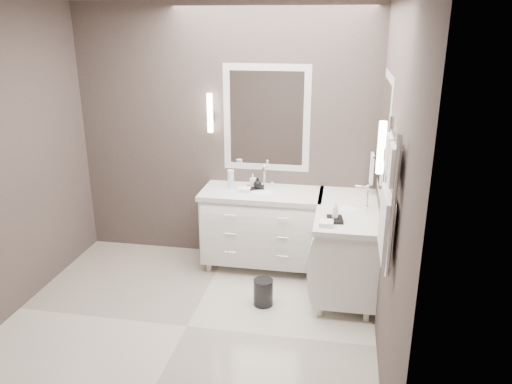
% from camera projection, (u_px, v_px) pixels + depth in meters
% --- Properties ---
extents(floor, '(3.20, 3.00, 0.01)m').
position_uv_depth(floor, '(187.00, 327.00, 4.31)').
color(floor, beige).
rests_on(floor, ground).
extents(wall_back, '(3.20, 0.01, 2.70)m').
position_uv_depth(wall_back, '(225.00, 136.00, 5.27)').
color(wall_back, '#483D39').
rests_on(wall_back, floor).
extents(wall_front, '(3.20, 0.01, 2.70)m').
position_uv_depth(wall_front, '(82.00, 267.00, 2.47)').
color(wall_front, '#483D39').
rests_on(wall_front, floor).
extents(wall_right, '(0.01, 3.00, 2.70)m').
position_uv_depth(wall_right, '(392.00, 189.00, 3.60)').
color(wall_right, '#483D39').
rests_on(wall_right, floor).
extents(vanity_back, '(1.24, 0.59, 0.97)m').
position_uv_depth(vanity_back, '(262.00, 224.00, 5.22)').
color(vanity_back, white).
rests_on(vanity_back, floor).
extents(vanity_right, '(0.59, 1.24, 0.97)m').
position_uv_depth(vanity_right, '(346.00, 243.00, 4.77)').
color(vanity_right, white).
rests_on(vanity_right, floor).
extents(mirror_back, '(0.90, 0.02, 1.10)m').
position_uv_depth(mirror_back, '(266.00, 119.00, 5.11)').
color(mirror_back, white).
rests_on(mirror_back, wall_back).
extents(mirror_right, '(0.02, 0.90, 1.10)m').
position_uv_depth(mirror_right, '(384.00, 138.00, 4.29)').
color(mirror_right, white).
rests_on(mirror_right, wall_right).
extents(sconce_back, '(0.06, 0.06, 0.40)m').
position_uv_depth(sconce_back, '(210.00, 114.00, 5.14)').
color(sconce_back, white).
rests_on(sconce_back, wall_back).
extents(sconce_right, '(0.06, 0.06, 0.40)m').
position_uv_depth(sconce_right, '(381.00, 149.00, 3.74)').
color(sconce_right, white).
rests_on(sconce_right, wall_right).
extents(towel_bar_corner, '(0.03, 0.22, 0.30)m').
position_uv_depth(towel_bar_corner, '(372.00, 168.00, 4.96)').
color(towel_bar_corner, white).
rests_on(towel_bar_corner, wall_right).
extents(towel_ladder, '(0.06, 0.58, 0.90)m').
position_uv_depth(towel_ladder, '(388.00, 202.00, 3.23)').
color(towel_ladder, white).
rests_on(towel_ladder, wall_right).
extents(waste_bin, '(0.24, 0.24, 0.25)m').
position_uv_depth(waste_bin, '(263.00, 292.00, 4.60)').
color(waste_bin, black).
rests_on(waste_bin, floor).
extents(amenity_tray_back, '(0.20, 0.16, 0.03)m').
position_uv_depth(amenity_tray_back, '(255.00, 188.00, 5.15)').
color(amenity_tray_back, black).
rests_on(amenity_tray_back, vanity_back).
extents(amenity_tray_right, '(0.15, 0.19, 0.03)m').
position_uv_depth(amenity_tray_right, '(335.00, 219.00, 4.34)').
color(amenity_tray_right, black).
rests_on(amenity_tray_right, vanity_right).
extents(water_bottle, '(0.08, 0.08, 0.19)m').
position_uv_depth(water_bottle, '(231.00, 179.00, 5.16)').
color(water_bottle, silver).
rests_on(water_bottle, vanity_back).
extents(soap_bottle_a, '(0.06, 0.06, 0.13)m').
position_uv_depth(soap_bottle_a, '(253.00, 180.00, 5.15)').
color(soap_bottle_a, white).
rests_on(soap_bottle_a, amenity_tray_back).
extents(soap_bottle_b, '(0.10, 0.10, 0.11)m').
position_uv_depth(soap_bottle_b, '(258.00, 183.00, 5.10)').
color(soap_bottle_b, black).
rests_on(soap_bottle_b, amenity_tray_back).
extents(soap_bottle_c, '(0.06, 0.06, 0.15)m').
position_uv_depth(soap_bottle_c, '(335.00, 210.00, 4.31)').
color(soap_bottle_c, white).
rests_on(soap_bottle_c, amenity_tray_right).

